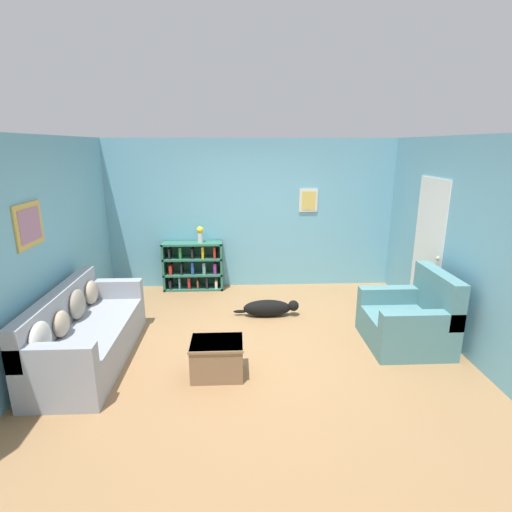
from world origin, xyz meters
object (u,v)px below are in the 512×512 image
couch (85,335)px  vase (200,233)px  bookshelf (194,266)px  coffee_table (217,357)px  dog (269,308)px  recliner_chair (410,320)px

couch → vase: vase is taller
bookshelf → coffee_table: 2.88m
dog → bookshelf: bearing=134.8°
couch → dog: couch is taller
coffee_table → vase: bearing=98.3°
recliner_chair → coffee_table: recliner_chair is taller
recliner_chair → coffee_table: (-2.43, -0.62, -0.11)m
recliner_chair → vase: 3.64m
couch → coffee_table: 1.61m
bookshelf → vase: vase is taller
couch → coffee_table: couch is taller
couch → vase: 2.77m
vase → bookshelf: bearing=172.4°
couch → vase: bearing=64.5°
vase → couch: bearing=-115.5°
recliner_chair → coffee_table: bearing=-165.8°
dog → vase: size_ratio=3.49×
coffee_table → recliner_chair: bearing=14.2°
couch → bookshelf: couch is taller
couch → recliner_chair: recliner_chair is taller
couch → recliner_chair: (3.99, 0.24, -0.00)m
recliner_chair → coffee_table: 2.51m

